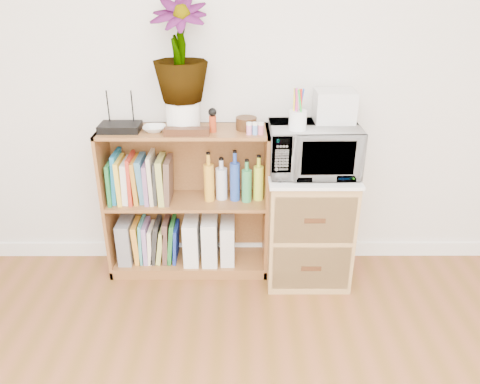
{
  "coord_description": "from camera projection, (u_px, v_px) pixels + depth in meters",
  "views": [
    {
      "loc": [
        -0.03,
        -0.51,
        1.77
      ],
      "look_at": [
        -0.02,
        1.95,
        0.62
      ],
      "focal_mm": 35.0,
      "sensor_mm": 36.0,
      "label": 1
    }
  ],
  "objects": [
    {
      "name": "trinket_box",
      "position": [
        187.0,
        132.0,
        2.61
      ],
      "size": [
        0.26,
        0.06,
        0.04
      ],
      "primitive_type": "cube",
      "color": "#331B0E",
      "rests_on": "bookshelf"
    },
    {
      "name": "bookshelf",
      "position": [
        187.0,
        203.0,
        2.92
      ],
      "size": [
        1.0,
        0.3,
        0.95
      ],
      "primitive_type": "cube",
      "color": "brown",
      "rests_on": "ground"
    },
    {
      "name": "wicker_unit",
      "position": [
        308.0,
        226.0,
        2.9
      ],
      "size": [
        0.5,
        0.45,
        0.7
      ],
      "primitive_type": "cube",
      "color": "#9E7542",
      "rests_on": "ground"
    },
    {
      "name": "potted_plant",
      "position": [
        180.0,
        51.0,
        2.54
      ],
      "size": [
        0.31,
        0.31,
        0.55
      ],
      "primitive_type": "imported",
      "color": "#376729",
      "rests_on": "plant_pot"
    },
    {
      "name": "small_appliance",
      "position": [
        334.0,
        106.0,
        2.66
      ],
      "size": [
        0.22,
        0.19,
        0.18
      ],
      "primitive_type": "cube",
      "color": "silver",
      "rests_on": "microwave"
    },
    {
      "name": "lower_books",
      "position": [
        156.0,
        240.0,
        3.03
      ],
      "size": [
        0.29,
        0.19,
        0.29
      ],
      "color": "orange",
      "rests_on": "bookshelf"
    },
    {
      "name": "file_box",
      "position": [
        127.0,
        239.0,
        3.03
      ],
      "size": [
        0.08,
        0.23,
        0.28
      ],
      "primitive_type": "cube",
      "color": "slate",
      "rests_on": "bookshelf"
    },
    {
      "name": "skirting_board",
      "position": [
        243.0,
        249.0,
        3.22
      ],
      "size": [
        4.0,
        0.02,
        0.1
      ],
      "primitive_type": "cube",
      "color": "white",
      "rests_on": "ground"
    },
    {
      "name": "magazine_holder_right",
      "position": [
        228.0,
        241.0,
        3.02
      ],
      "size": [
        0.09,
        0.22,
        0.27
      ],
      "primitive_type": "cube",
      "color": "silver",
      "rests_on": "bookshelf"
    },
    {
      "name": "plant_pot",
      "position": [
        183.0,
        115.0,
        2.7
      ],
      "size": [
        0.19,
        0.19,
        0.16
      ],
      "primitive_type": "cylinder",
      "color": "white",
      "rests_on": "bookshelf"
    },
    {
      "name": "wooden_bowl",
      "position": [
        246.0,
        123.0,
        2.71
      ],
      "size": [
        0.12,
        0.12,
        0.07
      ],
      "primitive_type": "cylinder",
      "color": "#321E0D",
      "rests_on": "bookshelf"
    },
    {
      "name": "kokeshi_doll",
      "position": [
        213.0,
        124.0,
        2.66
      ],
      "size": [
        0.04,
        0.04,
        0.09
      ],
      "primitive_type": "cylinder",
      "color": "#A03113",
      "rests_on": "bookshelf"
    },
    {
      "name": "paint_jars",
      "position": [
        255.0,
        130.0,
        2.62
      ],
      "size": [
        0.1,
        0.04,
        0.05
      ],
      "primitive_type": "cube",
      "color": "#CD7289",
      "rests_on": "bookshelf"
    },
    {
      "name": "liquor_bottles",
      "position": [
        233.0,
        178.0,
        2.85
      ],
      "size": [
        0.36,
        0.07,
        0.31
      ],
      "color": "gold",
      "rests_on": "bookshelf"
    },
    {
      "name": "magazine_holder_mid",
      "position": [
        210.0,
        239.0,
        3.01
      ],
      "size": [
        0.1,
        0.24,
        0.31
      ],
      "primitive_type": "cube",
      "color": "silver",
      "rests_on": "bookshelf"
    },
    {
      "name": "magazine_holder_left",
      "position": [
        192.0,
        239.0,
        3.02
      ],
      "size": [
        0.09,
        0.24,
        0.3
      ],
      "primitive_type": "cube",
      "color": "white",
      "rests_on": "bookshelf"
    },
    {
      "name": "white_bowl",
      "position": [
        154.0,
        129.0,
        2.68
      ],
      "size": [
        0.13,
        0.13,
        0.03
      ],
      "primitive_type": "imported",
      "color": "silver",
      "rests_on": "bookshelf"
    },
    {
      "name": "cookbooks",
      "position": [
        141.0,
        179.0,
        2.85
      ],
      "size": [
        0.38,
        0.2,
        0.31
      ],
      "color": "#1C6A31",
      "rests_on": "bookshelf"
    },
    {
      "name": "router",
      "position": [
        120.0,
        127.0,
        2.69
      ],
      "size": [
        0.23,
        0.16,
        0.04
      ],
      "primitive_type": "cube",
      "color": "black",
      "rests_on": "bookshelf"
    },
    {
      "name": "pen_cup",
      "position": [
        298.0,
        120.0,
        2.53
      ],
      "size": [
        0.1,
        0.1,
        0.11
      ],
      "primitive_type": "cylinder",
      "color": "white",
      "rests_on": "microwave"
    },
    {
      "name": "microwave",
      "position": [
        313.0,
        149.0,
        2.68
      ],
      "size": [
        0.51,
        0.35,
        0.28
      ],
      "primitive_type": "imported",
      "rotation": [
        0.0,
        0.0,
        0.02
      ],
      "color": "white",
      "rests_on": "wicker_unit"
    }
  ]
}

